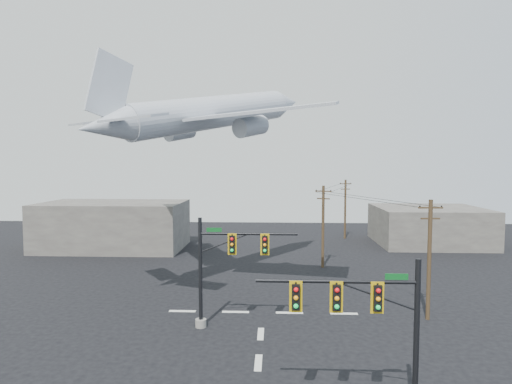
{
  "coord_description": "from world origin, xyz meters",
  "views": [
    {
      "loc": [
        0.89,
        -18.99,
        11.09
      ],
      "look_at": [
        -0.17,
        5.0,
        9.44
      ],
      "focal_mm": 30.0,
      "sensor_mm": 36.0,
      "label": 1
    }
  ],
  "objects_px": {
    "signal_mast_far": "(221,269)",
    "signal_mast_near": "(376,330)",
    "utility_pole_b": "(323,225)",
    "utility_pole_c": "(345,208)",
    "airliner": "(214,113)",
    "utility_pole_a": "(429,257)"
  },
  "relations": [
    {
      "from": "utility_pole_b",
      "to": "utility_pole_c",
      "type": "xyz_separation_m",
      "value": [
        5.17,
        17.5,
        -0.03
      ]
    },
    {
      "from": "signal_mast_far",
      "to": "airliner",
      "type": "height_order",
      "value": "airliner"
    },
    {
      "from": "signal_mast_far",
      "to": "utility_pole_a",
      "type": "height_order",
      "value": "utility_pole_a"
    },
    {
      "from": "signal_mast_far",
      "to": "airliner",
      "type": "xyz_separation_m",
      "value": [
        -1.83,
        9.85,
        11.46
      ]
    },
    {
      "from": "signal_mast_far",
      "to": "signal_mast_near",
      "type": "bearing_deg",
      "value": -51.86
    },
    {
      "from": "utility_pole_c",
      "to": "airliner",
      "type": "distance_m",
      "value": 31.23
    },
    {
      "from": "signal_mast_far",
      "to": "utility_pole_c",
      "type": "bearing_deg",
      "value": 68.15
    },
    {
      "from": "airliner",
      "to": "signal_mast_near",
      "type": "bearing_deg",
      "value": -116.75
    },
    {
      "from": "signal_mast_far",
      "to": "utility_pole_a",
      "type": "xyz_separation_m",
      "value": [
        14.44,
        2.15,
        0.48
      ]
    },
    {
      "from": "signal_mast_near",
      "to": "utility_pole_b",
      "type": "distance_m",
      "value": 27.1
    },
    {
      "from": "signal_mast_near",
      "to": "airliner",
      "type": "bearing_deg",
      "value": 116.02
    },
    {
      "from": "signal_mast_far",
      "to": "utility_pole_c",
      "type": "xyz_separation_m",
      "value": [
        13.86,
        34.55,
        0.54
      ]
    },
    {
      "from": "signal_mast_far",
      "to": "utility_pole_b",
      "type": "bearing_deg",
      "value": 63.01
    },
    {
      "from": "utility_pole_b",
      "to": "utility_pole_c",
      "type": "relative_size",
      "value": 1.01
    },
    {
      "from": "utility_pole_a",
      "to": "utility_pole_b",
      "type": "xyz_separation_m",
      "value": [
        -5.76,
        14.9,
        0.09
      ]
    },
    {
      "from": "utility_pole_b",
      "to": "utility_pole_c",
      "type": "distance_m",
      "value": 18.25
    },
    {
      "from": "signal_mast_far",
      "to": "utility_pole_c",
      "type": "distance_m",
      "value": 37.23
    },
    {
      "from": "signal_mast_far",
      "to": "utility_pole_b",
      "type": "height_order",
      "value": "utility_pole_b"
    },
    {
      "from": "signal_mast_near",
      "to": "utility_pole_a",
      "type": "relative_size",
      "value": 0.84
    },
    {
      "from": "signal_mast_near",
      "to": "utility_pole_c",
      "type": "relative_size",
      "value": 0.83
    },
    {
      "from": "utility_pole_a",
      "to": "utility_pole_b",
      "type": "relative_size",
      "value": 0.98
    },
    {
      "from": "utility_pole_a",
      "to": "airliner",
      "type": "height_order",
      "value": "airliner"
    }
  ]
}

